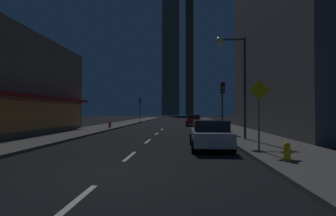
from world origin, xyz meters
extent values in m
cube|color=black|center=(0.00, 32.00, -0.05)|extent=(78.00, 136.00, 0.10)
cube|color=#605E59|center=(7.00, 32.00, 0.07)|extent=(4.00, 76.00, 0.15)
cube|color=#605E59|center=(-7.00, 32.00, 0.07)|extent=(4.00, 76.00, 0.15)
cube|color=silver|center=(0.00, -2.00, 0.01)|extent=(0.16, 2.20, 0.01)
cube|color=silver|center=(0.00, 3.20, 0.01)|extent=(0.16, 2.20, 0.01)
cube|color=silver|center=(0.00, 8.40, 0.01)|extent=(0.16, 2.20, 0.01)
cube|color=silver|center=(0.00, 13.60, 0.01)|extent=(0.16, 2.20, 0.01)
cube|color=silver|center=(0.00, 18.80, 0.01)|extent=(0.16, 2.20, 0.01)
cube|color=#D88C3F|center=(-9.00, 9.65, 1.60)|extent=(0.10, 18.36, 2.20)
cube|color=maroon|center=(-8.60, 9.65, 3.00)|extent=(0.90, 18.96, 0.20)
cube|color=slate|center=(14.50, 16.00, 10.61)|extent=(11.00, 20.00, 21.22)
cube|color=brown|center=(-4.27, 121.13, 33.39)|extent=(8.98, 5.68, 66.79)
cube|color=#343227|center=(6.43, 155.86, 38.34)|extent=(5.05, 7.75, 76.67)
cube|color=silver|center=(3.60, 5.61, 0.61)|extent=(1.80, 4.20, 0.65)
cube|color=black|center=(3.60, 5.41, 1.17)|extent=(1.64, 2.00, 0.55)
cylinder|color=black|center=(2.72, 7.01, 0.34)|extent=(0.22, 0.68, 0.68)
cylinder|color=black|center=(4.48, 7.01, 0.34)|extent=(0.22, 0.68, 0.68)
cylinder|color=black|center=(2.72, 4.21, 0.34)|extent=(0.22, 0.68, 0.68)
cylinder|color=black|center=(4.48, 4.21, 0.34)|extent=(0.22, 0.68, 0.68)
sphere|color=white|center=(3.05, 7.66, 0.67)|extent=(0.18, 0.18, 0.18)
sphere|color=white|center=(4.15, 7.66, 0.67)|extent=(0.18, 0.18, 0.18)
cube|color=#B21919|center=(3.60, 26.27, 0.61)|extent=(1.80, 4.20, 0.65)
cube|color=black|center=(3.60, 26.07, 1.17)|extent=(1.64, 2.00, 0.55)
cylinder|color=black|center=(2.72, 27.67, 0.34)|extent=(0.22, 0.68, 0.68)
cylinder|color=black|center=(4.48, 27.67, 0.34)|extent=(0.22, 0.68, 0.68)
cylinder|color=black|center=(2.72, 24.87, 0.34)|extent=(0.22, 0.68, 0.68)
cylinder|color=black|center=(4.48, 24.87, 0.34)|extent=(0.22, 0.68, 0.68)
sphere|color=white|center=(3.05, 28.32, 0.67)|extent=(0.18, 0.18, 0.18)
sphere|color=white|center=(4.15, 28.32, 0.67)|extent=(0.18, 0.18, 0.18)
cylinder|color=yellow|center=(5.90, 1.90, 0.43)|extent=(0.22, 0.22, 0.55)
sphere|color=yellow|center=(5.90, 1.90, 0.70)|extent=(0.21, 0.21, 0.21)
cylinder|color=yellow|center=(5.90, 1.90, 0.18)|extent=(0.30, 0.30, 0.06)
cylinder|color=yellow|center=(5.74, 1.90, 0.45)|extent=(0.10, 0.10, 0.10)
cylinder|color=yellow|center=(6.06, 1.90, 0.45)|extent=(0.10, 0.10, 0.10)
cylinder|color=red|center=(-5.90, 19.64, 0.43)|extent=(0.22, 0.22, 0.55)
sphere|color=red|center=(-5.90, 19.64, 0.70)|extent=(0.21, 0.21, 0.21)
cylinder|color=red|center=(-5.90, 19.64, 0.18)|extent=(0.30, 0.30, 0.06)
cylinder|color=red|center=(-6.06, 19.64, 0.45)|extent=(0.10, 0.10, 0.10)
cylinder|color=red|center=(-5.74, 19.64, 0.45)|extent=(0.10, 0.10, 0.10)
cylinder|color=#2D2D2D|center=(5.50, 13.56, 2.25)|extent=(0.12, 0.12, 4.20)
cube|color=black|center=(5.50, 13.36, 3.85)|extent=(0.32, 0.24, 0.90)
sphere|color=red|center=(5.50, 13.23, 4.13)|extent=(0.18, 0.18, 0.18)
sphere|color=#F2B20C|center=(5.50, 13.23, 3.85)|extent=(0.18, 0.18, 0.18)
sphere|color=#19D833|center=(5.50, 13.23, 3.57)|extent=(0.18, 0.18, 0.18)
cylinder|color=#2D2D2D|center=(-5.50, 36.30, 2.25)|extent=(0.12, 0.12, 4.20)
cube|color=black|center=(-5.50, 36.10, 3.85)|extent=(0.32, 0.24, 0.90)
sphere|color=red|center=(-5.50, 35.97, 4.13)|extent=(0.18, 0.18, 0.18)
sphere|color=#F2B20C|center=(-5.50, 35.97, 3.85)|extent=(0.18, 0.18, 0.18)
sphere|color=#19D833|center=(-5.50, 35.97, 3.57)|extent=(0.18, 0.18, 0.18)
cylinder|color=#38383D|center=(6.20, 8.93, 3.40)|extent=(0.16, 0.16, 6.50)
cylinder|color=#38383D|center=(5.40, 8.93, 6.55)|extent=(1.60, 0.12, 0.12)
sphere|color=#FCF7CC|center=(4.60, 8.93, 6.45)|extent=(0.56, 0.56, 0.56)
cylinder|color=slate|center=(5.60, 4.09, 1.35)|extent=(0.08, 0.08, 2.40)
cube|color=yellow|center=(5.60, 4.06, 2.85)|extent=(0.91, 0.03, 0.91)
camera|label=1|loc=(2.24, -6.96, 1.88)|focal=26.06mm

